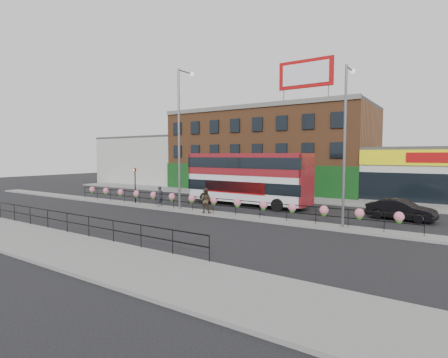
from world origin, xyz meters
The scene contains 18 objects.
ground centered at (0.00, 0.00, 0.00)m, with size 120.00×120.00×0.00m, color black.
south_pavement centered at (0.00, -12.00, 0.07)m, with size 60.00×4.00×0.15m, color gray.
north_pavement centered at (0.00, 12.00, 0.07)m, with size 60.00×4.00×0.15m, color gray.
median centered at (0.00, 0.00, 0.07)m, with size 60.00×1.60×0.15m, color gray.
yellow_line_inner centered at (0.00, -9.70, 0.01)m, with size 60.00×0.10×0.01m, color gold.
yellow_line_outer centered at (0.00, -9.88, 0.01)m, with size 60.00×0.10×0.01m, color gold.
brick_building centered at (-4.00, 19.96, 5.13)m, with size 25.00×12.21×10.30m.
warehouse_west centered at (-24.25, 20.00, 3.65)m, with size 15.50×12.00×7.30m.
billboard centered at (2.50, 14.99, 13.18)m, with size 6.00×0.29×4.40m.
median_railing centered at (0.00, 0.00, 1.05)m, with size 30.04×0.56×1.23m.
south_railing centered at (-2.00, -10.10, 0.96)m, with size 20.04×0.05×1.12m.
double_decker_bus centered at (0.85, 5.45, 2.87)m, with size 11.65×3.29×4.67m.
car centered at (13.20, 5.34, 0.73)m, with size 4.59×2.12×1.46m, color black.
pedestrian_a centered at (-4.59, 0.10, 1.01)m, with size 0.42×0.63×1.71m, color #22212B.
pedestrian_b centered at (0.61, -0.46, 1.09)m, with size 1.11×1.00×1.89m, color #3F3124.
lamp_column_west centered at (-2.26, 0.18, 6.81)m, with size 0.40×1.97×11.24m.
lamp_column_east centered at (10.68, 0.24, 5.92)m, with size 0.35×1.71×9.74m.
traffic_light_median centered at (-8.00, 0.39, 2.47)m, with size 0.15×0.28×3.65m.
Camera 1 is at (16.30, -21.47, 4.56)m, focal length 28.00 mm.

